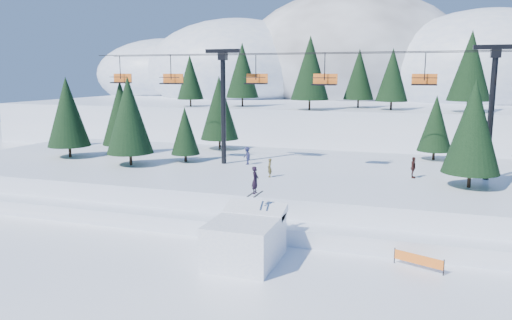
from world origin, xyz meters
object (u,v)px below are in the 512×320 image
(jump_kicker, at_px, (245,239))
(banner_near, at_px, (418,260))
(chairlift, at_px, (331,90))
(banner_far, at_px, (425,251))

(jump_kicker, xyz_separation_m, banner_near, (9.43, 1.92, -0.81))
(chairlift, xyz_separation_m, banner_far, (7.94, -12.72, -8.78))
(jump_kicker, xyz_separation_m, banner_far, (9.79, 3.44, -0.81))
(jump_kicker, height_order, banner_near, jump_kicker)
(banner_far, bearing_deg, chairlift, 121.97)
(jump_kicker, bearing_deg, chairlift, 83.47)
(banner_near, height_order, banner_far, same)
(chairlift, distance_m, banner_near, 18.37)
(chairlift, bearing_deg, jump_kicker, -96.53)
(banner_near, bearing_deg, jump_kicker, -168.49)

